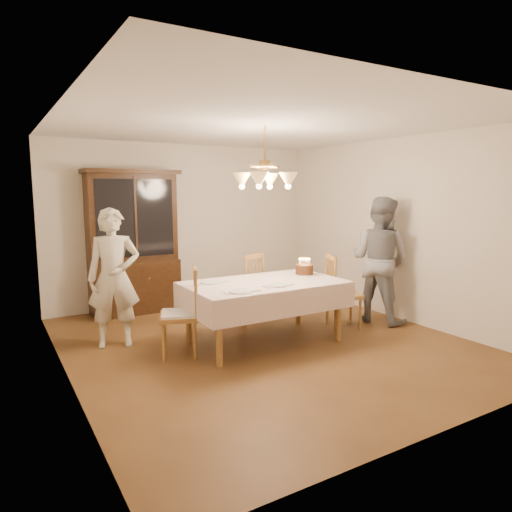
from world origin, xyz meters
TOP-DOWN VIEW (x-y plane):
  - ground at (0.00, 0.00)m, footprint 5.00×5.00m
  - room_shell at (0.00, 0.00)m, footprint 5.00×5.00m
  - dining_table at (0.00, 0.00)m, footprint 1.90×1.10m
  - china_hutch at (-0.94, 2.25)m, footprint 1.38×0.54m
  - chair_far_side at (0.19, 0.83)m, footprint 0.57×0.55m
  - chair_left_end at (-1.05, 0.12)m, footprint 0.55×0.56m
  - chair_right_end at (1.25, -0.00)m, footprint 0.56×0.57m
  - elderly_woman at (-1.59, 0.82)m, footprint 0.69×0.54m
  - adult_in_grey at (1.90, -0.02)m, footprint 0.91×1.03m
  - birthday_cake at (0.68, 0.11)m, footprint 0.30×0.30m
  - place_setting_near_left at (-0.51, -0.35)m, footprint 0.41×0.26m
  - place_setting_near_right at (0.02, -0.28)m, footprint 0.38×0.23m
  - place_setting_far_left at (-0.57, 0.28)m, footprint 0.40×0.25m
  - chandelier at (-0.00, -0.00)m, footprint 0.62×0.62m

SIDE VIEW (x-z plane):
  - ground at x=0.00m, z-range 0.00..0.00m
  - chair_far_side at x=0.19m, z-range -0.06..0.94m
  - chair_right_end at x=1.25m, z-range -0.06..0.94m
  - chair_left_end at x=-1.05m, z-range -0.05..0.95m
  - dining_table at x=0.00m, z-range 0.30..1.06m
  - place_setting_near_right at x=0.02m, z-range 0.76..0.77m
  - place_setting_far_left at x=-0.57m, z-range 0.76..0.77m
  - place_setting_near_left at x=-0.51m, z-range 0.76..0.77m
  - birthday_cake at x=0.68m, z-range 0.71..0.94m
  - elderly_woman at x=-1.59m, z-range 0.00..1.66m
  - adult_in_grey at x=1.90m, z-range 0.00..1.77m
  - china_hutch at x=-0.94m, z-range -0.04..2.12m
  - room_shell at x=0.00m, z-range -0.92..4.08m
  - chandelier at x=0.00m, z-range 1.61..2.34m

